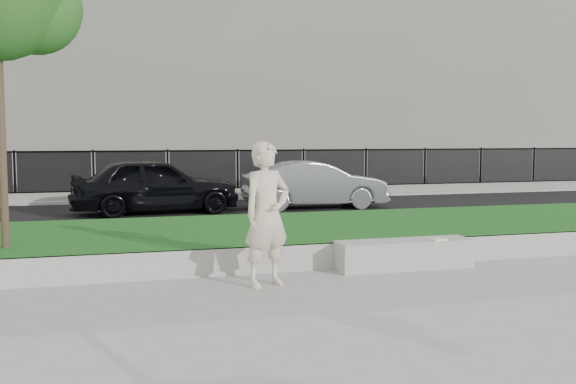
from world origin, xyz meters
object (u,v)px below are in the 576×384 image
object	(u,v)px
book	(439,239)
car_silver	(315,185)
man	(267,214)
stone_bench	(404,254)
car_dark	(155,185)

from	to	relation	value
book	car_silver	world-z (taller)	car_silver
man	book	world-z (taller)	man
stone_bench	man	distance (m)	2.49
man	car_dark	distance (m)	8.48
car_dark	car_silver	world-z (taller)	car_dark
car_dark	stone_bench	bearing A→B (deg)	-163.56
car_silver	stone_bench	bearing A→B (deg)	173.34
stone_bench	car_dark	distance (m)	8.52
man	book	size ratio (longest dim) A/B	8.68
car_dark	book	bearing A→B (deg)	-160.94
man	car_dark	xyz separation A→B (m)	(-0.88, 8.43, -0.21)
stone_bench	book	xyz separation A→B (m)	(0.50, -0.16, 0.23)
man	car_dark	size ratio (longest dim) A/B	0.46
book	car_silver	size ratio (longest dim) A/B	0.06
stone_bench	car_dark	size ratio (longest dim) A/B	0.50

